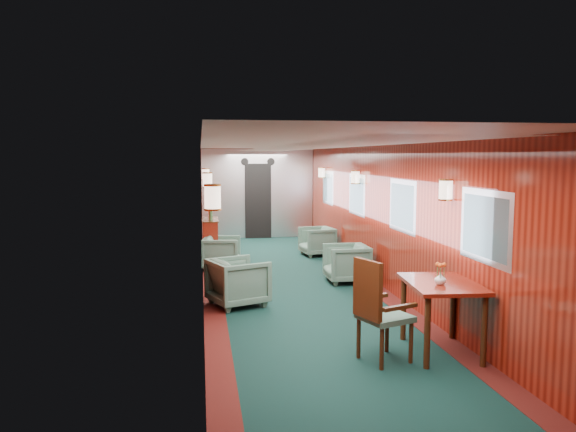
% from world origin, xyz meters
% --- Properties ---
extents(room, '(12.00, 12.10, 2.40)m').
position_xyz_m(room, '(0.00, 0.00, 1.63)').
color(room, black).
rests_on(room, ground).
extents(bulkhead, '(2.98, 0.17, 2.39)m').
position_xyz_m(bulkhead, '(0.00, 5.91, 1.18)').
color(bulkhead, silver).
rests_on(bulkhead, ground).
extents(windows_right, '(0.02, 8.60, 0.80)m').
position_xyz_m(windows_right, '(1.49, 0.25, 1.45)').
color(windows_right, '#AAADB1').
rests_on(windows_right, ground).
extents(wall_sconces, '(2.97, 7.97, 0.25)m').
position_xyz_m(wall_sconces, '(0.00, 0.57, 1.79)').
color(wall_sconces, beige).
rests_on(wall_sconces, ground).
extents(dining_table, '(0.85, 1.14, 0.81)m').
position_xyz_m(dining_table, '(1.13, -3.27, 0.68)').
color(dining_table, maroon).
rests_on(dining_table, ground).
extents(side_chair, '(0.64, 0.65, 1.13)m').
position_xyz_m(side_chair, '(0.32, -3.45, 0.61)').
color(side_chair, '#1B3F36').
rests_on(side_chair, ground).
extents(credenza, '(0.32, 1.02, 1.19)m').
position_xyz_m(credenza, '(-1.34, 2.49, 0.47)').
color(credenza, maroon).
rests_on(credenza, ground).
extents(flower_vase, '(0.15, 0.15, 0.13)m').
position_xyz_m(flower_vase, '(1.05, -3.39, 0.87)').
color(flower_vase, beige).
rests_on(flower_vase, dining_table).
extents(armchair_left_near, '(1.00, 0.98, 0.70)m').
position_xyz_m(armchair_left_near, '(-0.99, -0.92, 0.35)').
color(armchair_left_near, '#1B3F36').
rests_on(armchair_left_near, ground).
extents(armchair_left_far, '(0.80, 0.78, 0.64)m').
position_xyz_m(armchair_left_far, '(-1.12, 1.79, 0.32)').
color(armchair_left_far, '#1B3F36').
rests_on(armchair_left_far, ground).
extents(armchair_right_near, '(0.73, 0.71, 0.67)m').
position_xyz_m(armchair_right_near, '(0.99, 0.33, 0.33)').
color(armchair_right_near, '#1B3F36').
rests_on(armchair_right_near, ground).
extents(armchair_right_far, '(0.79, 0.78, 0.63)m').
position_xyz_m(armchair_right_far, '(1.02, 3.01, 0.32)').
color(armchair_right_far, '#1B3F36').
rests_on(armchair_right_far, ground).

